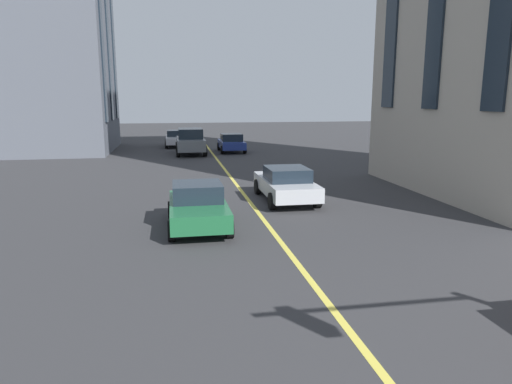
{
  "coord_description": "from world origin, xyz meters",
  "views": [
    {
      "loc": [
        1.16,
        2.97,
        4.03
      ],
      "look_at": [
        12.5,
        0.9,
        1.69
      ],
      "focal_mm": 32.48,
      "sensor_mm": 36.0,
      "label": 1
    }
  ],
  "objects_px": {
    "car_silver_trailing": "(286,183)",
    "car_grey_parked_b": "(190,141)",
    "car_white_parked_a": "(177,138)",
    "car_blue_mid": "(231,143)",
    "car_green_far": "(198,206)"
  },
  "relations": [
    {
      "from": "car_silver_trailing",
      "to": "car_green_far",
      "type": "distance_m",
      "value": 4.93
    },
    {
      "from": "car_silver_trailing",
      "to": "car_grey_parked_b",
      "type": "xyz_separation_m",
      "value": [
        16.6,
        3.06,
        0.27
      ]
    },
    {
      "from": "car_white_parked_a",
      "to": "car_green_far",
      "type": "relative_size",
      "value": 1.13
    },
    {
      "from": "car_grey_parked_b",
      "to": "car_silver_trailing",
      "type": "bearing_deg",
      "value": -169.55
    },
    {
      "from": "car_blue_mid",
      "to": "car_silver_trailing",
      "type": "bearing_deg",
      "value": 179.76
    },
    {
      "from": "car_grey_parked_b",
      "to": "car_green_far",
      "type": "bearing_deg",
      "value": 178.21
    },
    {
      "from": "car_white_parked_a",
      "to": "car_silver_trailing",
      "type": "height_order",
      "value": "same"
    },
    {
      "from": "car_white_parked_a",
      "to": "car_silver_trailing",
      "type": "bearing_deg",
      "value": -169.95
    },
    {
      "from": "car_silver_trailing",
      "to": "car_white_parked_a",
      "type": "bearing_deg",
      "value": 10.05
    },
    {
      "from": "car_white_parked_a",
      "to": "car_silver_trailing",
      "type": "relative_size",
      "value": 1.0
    },
    {
      "from": "car_white_parked_a",
      "to": "car_grey_parked_b",
      "type": "relative_size",
      "value": 0.94
    },
    {
      "from": "car_blue_mid",
      "to": "car_green_far",
      "type": "bearing_deg",
      "value": 169.76
    },
    {
      "from": "car_green_far",
      "to": "car_blue_mid",
      "type": "relative_size",
      "value": 1.0
    },
    {
      "from": "car_grey_parked_b",
      "to": "car_white_parked_a",
      "type": "bearing_deg",
      "value": 8.92
    },
    {
      "from": "car_silver_trailing",
      "to": "car_blue_mid",
      "type": "distance_m",
      "value": 17.52
    }
  ]
}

